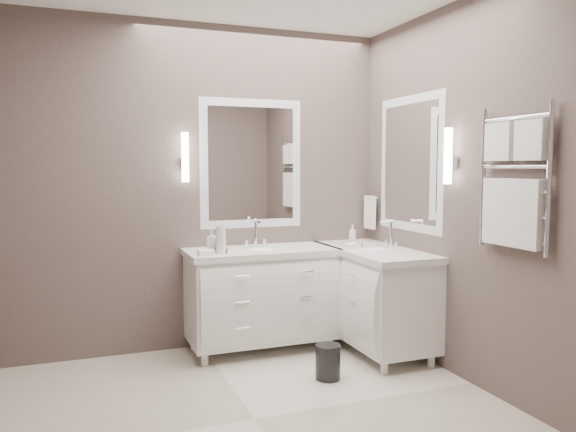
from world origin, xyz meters
name	(u,v)px	position (x,y,z in m)	size (l,w,h in m)	color
floor	(254,420)	(0.00, 0.00, -0.01)	(3.20, 3.00, 0.01)	silver
wall_back	(199,188)	(0.00, 1.50, 1.35)	(3.20, 0.01, 2.70)	#534642
wall_front	(387,218)	(0.00, -1.50, 1.35)	(3.20, 0.01, 2.70)	#534642
wall_right	(477,192)	(1.60, 0.00, 1.35)	(0.01, 3.00, 2.70)	#534642
vanity_back	(262,292)	(0.45, 1.23, 0.49)	(1.24, 0.59, 0.97)	white
vanity_right	(374,292)	(1.33, 0.90, 0.49)	(0.59, 1.24, 0.97)	white
mirror_back	(251,164)	(0.45, 1.49, 1.55)	(0.90, 0.02, 1.10)	white
mirror_right	(410,163)	(1.59, 0.80, 1.55)	(0.02, 0.90, 1.10)	white
sconce_back	(185,158)	(-0.13, 1.43, 1.59)	(0.06, 0.06, 0.40)	white
sconce_right	(448,157)	(1.53, 0.22, 1.59)	(0.06, 0.06, 0.40)	white
towel_bar_corner	(370,212)	(1.54, 1.36, 1.12)	(0.03, 0.22, 0.30)	white
towel_ladder	(513,188)	(1.55, -0.40, 1.39)	(0.06, 0.58, 0.90)	white
waste_bin	(328,362)	(0.69, 0.43, 0.13)	(0.18, 0.18, 0.25)	black
amenity_tray_back	(216,251)	(0.05, 1.15, 0.86)	(0.17, 0.13, 0.03)	black
amenity_tray_right	(352,244)	(1.23, 1.11, 0.86)	(0.12, 0.15, 0.02)	black
water_bottle	(221,240)	(0.07, 1.08, 0.96)	(0.08, 0.08, 0.22)	silver
soap_bottle_a	(212,240)	(0.02, 1.17, 0.95)	(0.07, 0.07, 0.15)	white
soap_bottle_b	(221,243)	(0.08, 1.12, 0.93)	(0.08, 0.08, 0.10)	black
soap_bottle_c	(352,234)	(1.23, 1.11, 0.95)	(0.06, 0.06, 0.16)	white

